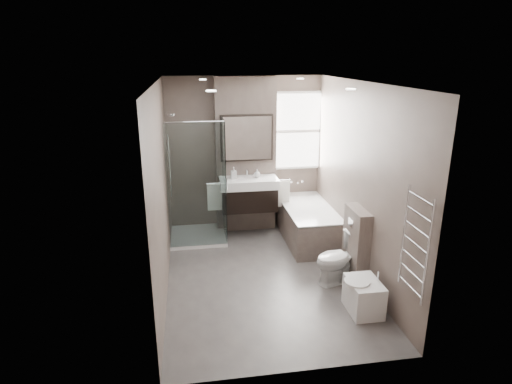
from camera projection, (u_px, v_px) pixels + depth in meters
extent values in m
cube|color=#4F4A48|center=(264.00, 277.00, 5.92)|extent=(2.65, 3.85, 0.05)
cube|color=silver|center=(265.00, 80.00, 5.11)|extent=(2.65, 3.85, 0.05)
cube|color=#64564E|center=(244.00, 154.00, 7.33)|extent=(2.65, 0.05, 2.60)
cube|color=#64564E|center=(303.00, 250.00, 3.71)|extent=(2.65, 0.05, 2.60)
cube|color=#64564E|center=(159.00, 191.00, 5.32)|extent=(0.05, 3.85, 2.60)
cube|color=#64564E|center=(361.00, 182.00, 5.72)|extent=(0.05, 3.85, 2.60)
cube|color=#5F524B|center=(246.00, 156.00, 7.19)|extent=(1.00, 0.25, 2.60)
cube|color=black|center=(249.00, 198.00, 7.05)|extent=(0.90, 0.45, 0.38)
cube|color=white|center=(249.00, 183.00, 6.97)|extent=(0.95, 0.47, 0.15)
cylinder|color=silver|center=(247.00, 172.00, 7.09)|extent=(0.03, 0.03, 0.12)
cylinder|color=silver|center=(248.00, 170.00, 7.02)|extent=(0.02, 0.12, 0.02)
cube|color=black|center=(247.00, 138.00, 6.94)|extent=(0.86, 0.06, 0.76)
cube|color=white|center=(247.00, 138.00, 6.90)|extent=(0.80, 0.02, 0.70)
cube|color=white|center=(215.00, 197.00, 6.93)|extent=(0.24, 0.06, 0.44)
cube|color=white|center=(282.00, 193.00, 7.10)|extent=(0.24, 0.06, 0.44)
cube|color=white|center=(198.00, 236.00, 7.14)|extent=(0.90, 0.90, 0.06)
cube|color=white|center=(197.00, 187.00, 6.42)|extent=(0.88, 0.01, 1.94)
cube|color=white|center=(224.00, 177.00, 6.90)|extent=(0.01, 0.88, 1.94)
cylinder|color=silver|center=(170.00, 166.00, 6.71)|extent=(0.02, 0.02, 1.00)
cube|color=#5F524B|center=(307.00, 224.00, 7.01)|extent=(0.75, 1.60, 0.55)
cube|color=white|center=(308.00, 208.00, 6.92)|extent=(0.75, 1.60, 0.03)
cube|color=white|center=(308.00, 212.00, 6.94)|extent=(0.61, 1.42, 0.12)
cube|color=white|center=(297.00, 131.00, 7.31)|extent=(0.98, 0.04, 1.33)
cube|color=white|center=(297.00, 131.00, 7.28)|extent=(0.90, 0.01, 1.25)
cube|color=white|center=(297.00, 131.00, 7.28)|extent=(0.90, 0.01, 0.05)
imported|color=white|center=(340.00, 258.00, 5.67)|extent=(0.75, 0.56, 0.68)
cube|color=#5F524B|center=(356.00, 244.00, 5.71)|extent=(0.18, 0.55, 1.00)
cube|color=silver|center=(351.00, 223.00, 5.60)|extent=(0.01, 0.16, 0.11)
cube|color=white|center=(364.00, 296.00, 5.05)|extent=(0.36, 0.49, 0.40)
cylinder|color=white|center=(357.00, 283.00, 4.97)|extent=(0.30, 0.30, 0.05)
cylinder|color=silver|center=(378.00, 275.00, 4.99)|extent=(0.02, 0.02, 0.10)
cylinder|color=silver|center=(428.00, 254.00, 4.04)|extent=(0.03, 0.03, 1.10)
cylinder|color=silver|center=(404.00, 235.00, 4.47)|extent=(0.03, 0.03, 1.10)
cube|color=silver|center=(415.00, 244.00, 4.26)|extent=(0.02, 0.46, 1.00)
imported|color=white|center=(234.00, 173.00, 6.90)|extent=(0.09, 0.09, 0.19)
imported|color=white|center=(257.00, 173.00, 6.99)|extent=(0.11, 0.11, 0.14)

